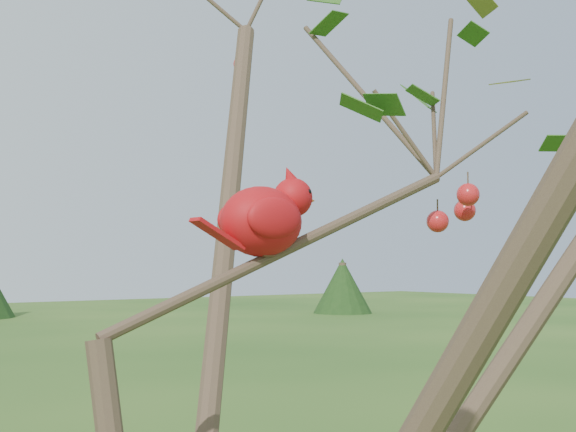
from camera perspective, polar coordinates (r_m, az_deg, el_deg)
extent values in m
sphere|color=red|center=(1.50, 12.46, 0.39)|extent=(0.04, 0.04, 0.04)
sphere|color=red|center=(1.46, 10.59, -0.38)|extent=(0.04, 0.04, 0.04)
sphere|color=red|center=(1.43, 12.69, 1.50)|extent=(0.04, 0.04, 0.04)
sphere|color=red|center=(1.88, -3.29, 10.72)|extent=(0.04, 0.04, 0.04)
ellipsoid|color=red|center=(1.21, -1.91, -0.39)|extent=(0.13, 0.10, 0.11)
sphere|color=red|center=(1.24, 0.35, 1.31)|extent=(0.06, 0.06, 0.06)
cone|color=red|center=(1.24, 0.16, 2.74)|extent=(0.04, 0.03, 0.05)
cone|color=#D85914|center=(1.26, 1.46, 1.11)|extent=(0.03, 0.02, 0.02)
ellipsoid|color=black|center=(1.26, 1.10, 1.08)|extent=(0.02, 0.03, 0.03)
cube|color=red|center=(1.16, -5.03, -1.28)|extent=(0.08, 0.03, 0.05)
ellipsoid|color=red|center=(1.24, -3.18, -0.32)|extent=(0.09, 0.03, 0.06)
ellipsoid|color=red|center=(1.17, -0.98, -0.15)|extent=(0.09, 0.03, 0.06)
cylinder|color=#412D23|center=(32.42, 3.90, -5.12)|extent=(0.30, 0.30, 2.03)
cone|color=#193512|center=(32.41, 3.90, -4.97)|extent=(2.37, 2.37, 2.20)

